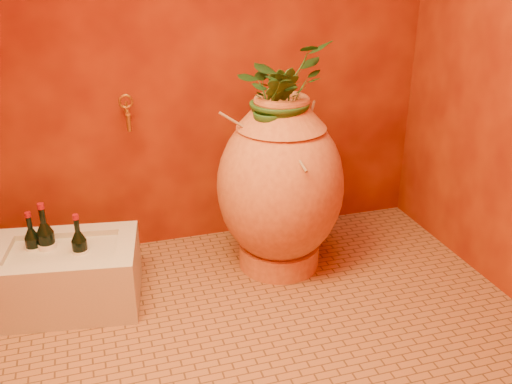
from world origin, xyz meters
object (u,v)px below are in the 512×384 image
object	(u,v)px
wine_bottle_a	(34,249)
wine_bottle_b	(47,246)
amphora	(280,185)
wine_bottle_c	(81,252)
stone_basin	(67,276)
wall_tap	(127,110)

from	to	relation	value
wine_bottle_a	wine_bottle_b	world-z (taller)	wine_bottle_b
amphora	wine_bottle_a	xyz separation A→B (m)	(-1.24, 0.03, -0.19)
wine_bottle_a	wine_bottle_c	size ratio (longest dim) A/B	0.98
stone_basin	wine_bottle_a	world-z (taller)	wine_bottle_a
wine_bottle_c	wall_tap	size ratio (longest dim) A/B	1.73
stone_basin	wine_bottle_a	distance (m)	0.20
wine_bottle_a	wine_bottle_b	distance (m)	0.07
wine_bottle_a	wall_tap	distance (m)	0.83
stone_basin	wall_tap	bearing A→B (deg)	46.97
wine_bottle_b	amphora	bearing A→B (deg)	-0.64
wine_bottle_b	wine_bottle_c	distance (m)	0.17
amphora	stone_basin	size ratio (longest dim) A/B	1.28
amphora	wine_bottle_c	world-z (taller)	amphora
amphora	wine_bottle_b	distance (m)	1.19
amphora	wine_bottle_a	size ratio (longest dim) A/B	3.14
wine_bottle_c	stone_basin	bearing A→B (deg)	163.53
wine_bottle_a	wine_bottle_c	world-z (taller)	wine_bottle_c
amphora	stone_basin	bearing A→B (deg)	-177.50
wine_bottle_c	wall_tap	xyz separation A→B (m)	(0.31, 0.44, 0.55)
amphora	wine_bottle_a	world-z (taller)	amphora
stone_basin	wine_bottle_c	xyz separation A→B (m)	(0.08, -0.02, 0.13)
stone_basin	amphora	bearing A→B (deg)	2.50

